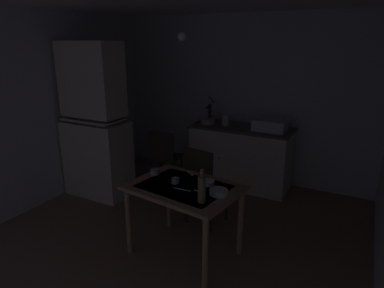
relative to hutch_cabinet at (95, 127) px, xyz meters
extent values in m
plane|color=#8A664D|center=(1.50, -0.55, -0.97)|extent=(5.19, 5.19, 0.00)
cube|color=silver|center=(1.50, 1.59, 0.26)|extent=(4.01, 0.10, 2.46)
cube|color=silver|center=(-0.51, -0.55, 0.26)|extent=(0.10, 4.29, 2.46)
cube|color=beige|center=(0.00, 0.00, -0.45)|extent=(0.87, 0.49, 1.04)
cube|color=beige|center=(0.00, 0.00, 0.63)|extent=(0.80, 0.42, 0.95)
cube|color=beige|center=(0.00, -0.02, 0.11)|extent=(0.78, 0.44, 0.02)
cube|color=beige|center=(1.63, 1.22, -0.54)|extent=(1.41, 0.60, 0.86)
cube|color=#5A5347|center=(1.63, 1.22, -0.10)|extent=(1.44, 0.63, 0.03)
sphere|color=#2D2823|center=(1.42, 0.91, -0.50)|extent=(0.02, 0.02, 0.02)
cube|color=silver|center=(2.04, 1.22, -0.01)|extent=(0.44, 0.34, 0.15)
cube|color=black|center=(2.04, 1.22, 0.06)|extent=(0.38, 0.28, 0.01)
cylinder|color=#232328|center=(1.10, 1.27, 0.06)|extent=(0.05, 0.05, 0.28)
cylinder|color=#232328|center=(1.10, 1.20, 0.16)|extent=(0.03, 0.12, 0.03)
cylinder|color=#2E192B|center=(1.10, 1.33, 0.25)|extent=(0.02, 0.16, 0.12)
cylinder|color=tan|center=(1.11, 1.17, -0.05)|extent=(0.21, 0.21, 0.07)
cylinder|color=beige|center=(1.39, 1.20, -0.01)|extent=(0.11, 0.11, 0.15)
cube|color=#AD7F55|center=(1.74, -0.68, -0.25)|extent=(1.13, 0.88, 0.04)
cube|color=#EAEACD|center=(1.74, -0.68, -0.24)|extent=(0.88, 0.69, 0.00)
cylinder|color=#AB7E52|center=(1.24, -0.93, -0.62)|extent=(0.06, 0.06, 0.70)
cylinder|color=#AD8354|center=(2.15, -1.05, -0.62)|extent=(0.06, 0.06, 0.70)
cylinder|color=#A87951|center=(1.33, -0.30, -0.62)|extent=(0.06, 0.06, 0.70)
cylinder|color=tan|center=(2.24, -0.42, -0.62)|extent=(0.06, 0.06, 0.70)
cube|color=#362A1A|center=(1.66, 0.00, -0.52)|extent=(0.46, 0.46, 0.03)
cube|color=#342C15|center=(1.64, -0.18, -0.26)|extent=(0.38, 0.08, 0.47)
cylinder|color=#362A1A|center=(1.86, 0.14, -0.75)|extent=(0.04, 0.04, 0.44)
cylinder|color=#362A1A|center=(1.52, 0.19, -0.75)|extent=(0.04, 0.04, 0.44)
cylinder|color=#362A1A|center=(1.81, -0.19, -0.75)|extent=(0.04, 0.04, 0.44)
cylinder|color=#362A1A|center=(1.47, -0.14, -0.75)|extent=(0.04, 0.04, 0.44)
cube|color=#322414|center=(0.69, 0.67, -0.53)|extent=(0.46, 0.46, 0.03)
cube|color=#302618|center=(0.71, 0.49, -0.31)|extent=(0.38, 0.08, 0.41)
cylinder|color=#322414|center=(0.83, 0.86, -0.76)|extent=(0.04, 0.04, 0.43)
cylinder|color=#322414|center=(0.49, 0.81, -0.76)|extent=(0.04, 0.04, 0.43)
cylinder|color=#322414|center=(0.88, 0.53, -0.76)|extent=(0.04, 0.04, 0.43)
cylinder|color=#322414|center=(0.54, 0.47, -0.76)|extent=(0.04, 0.04, 0.43)
cylinder|color=white|center=(2.11, -0.69, -0.21)|extent=(0.17, 0.17, 0.05)
cylinder|color=white|center=(1.92, -0.54, -0.21)|extent=(0.14, 0.14, 0.04)
cylinder|color=#ADD1C1|center=(1.33, -0.56, -0.21)|extent=(0.09, 0.09, 0.06)
cylinder|color=#9EB2C6|center=(1.63, -0.65, -0.21)|extent=(0.08, 0.08, 0.06)
cylinder|color=olive|center=(2.04, -0.90, -0.12)|extent=(0.07, 0.07, 0.23)
cylinder|color=olive|center=(2.04, -0.90, 0.03)|extent=(0.03, 0.03, 0.07)
cube|color=silver|center=(1.76, -0.76, -0.23)|extent=(0.18, 0.02, 0.00)
cube|color=beige|center=(1.94, -0.73, -0.23)|extent=(0.13, 0.05, 0.00)
cube|color=beige|center=(1.65, -0.38, -0.23)|extent=(0.11, 0.09, 0.00)
sphere|color=#F9EFCC|center=(1.63, -0.50, 1.13)|extent=(0.08, 0.08, 0.08)
camera|label=1|loc=(3.20, -3.26, 1.09)|focal=31.46mm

